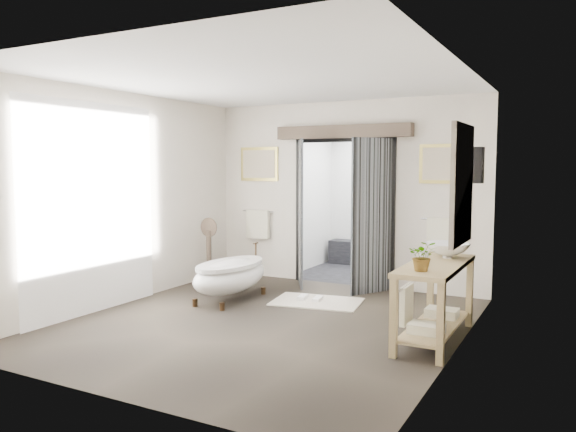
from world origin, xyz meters
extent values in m
plane|color=#423A2E|center=(0.00, 0.00, 0.00)|extent=(5.00, 5.00, 0.00)
cube|color=beige|center=(0.00, -2.50, 1.45)|extent=(4.50, 0.02, 2.90)
cube|color=beige|center=(-2.25, 0.00, 1.45)|extent=(0.02, 5.00, 2.90)
cube|color=beige|center=(2.25, 0.00, 1.45)|extent=(0.02, 5.00, 2.90)
cube|color=beige|center=(-1.52, 2.50, 1.45)|extent=(1.45, 0.02, 2.90)
cube|color=beige|center=(1.52, 2.50, 1.45)|extent=(1.45, 0.02, 2.90)
cube|color=beige|center=(0.00, 2.50, 2.60)|extent=(1.60, 0.02, 0.60)
cube|color=white|center=(0.00, 0.00, 2.90)|extent=(4.50, 5.00, 0.02)
cube|color=white|center=(-2.20, -0.60, 1.35)|extent=(0.02, 2.20, 2.70)
cube|color=gray|center=(2.23, 0.27, 1.70)|extent=(0.05, 0.95, 1.25)
cube|color=silver|center=(2.19, 0.27, 1.70)|extent=(0.01, 0.80, 1.10)
cube|color=black|center=(2.13, 1.55, 1.90)|extent=(0.20, 0.20, 0.45)
sphere|color=#FFCC8C|center=(2.13, 1.55, 1.90)|extent=(0.10, 0.10, 0.10)
cube|color=black|center=(0.00, 3.50, 0.01)|extent=(2.20, 2.00, 0.01)
cube|color=white|center=(0.00, 3.50, 2.50)|extent=(2.20, 2.00, 0.02)
cube|color=white|center=(0.00, 4.50, 1.25)|extent=(2.20, 0.02, 2.50)
cube|color=white|center=(-1.10, 3.50, 1.25)|extent=(0.02, 2.00, 2.50)
cube|color=white|center=(1.10, 3.50, 1.25)|extent=(0.02, 2.00, 2.50)
cube|color=black|center=(0.00, 4.32, 0.23)|extent=(2.00, 0.35, 0.45)
cylinder|color=silver|center=(-0.40, 4.47, 1.60)|extent=(0.40, 0.03, 0.40)
cylinder|color=silver|center=(0.40, 4.47, 1.60)|extent=(0.40, 0.03, 0.40)
cube|color=black|center=(-0.80, 2.50, 1.15)|extent=(0.07, 0.10, 2.30)
cube|color=black|center=(0.80, 2.50, 1.15)|extent=(0.07, 0.10, 2.30)
cube|color=black|center=(0.00, 2.50, 2.30)|extent=(1.67, 0.10, 0.07)
cube|color=black|center=(-0.60, 2.15, 1.15)|extent=(0.43, 0.71, 2.30)
cube|color=black|center=(0.60, 2.15, 1.15)|extent=(0.43, 0.71, 2.30)
cube|color=#4E3F33|center=(0.00, 2.40, 2.42)|extent=(2.20, 0.20, 0.20)
cube|color=tan|center=(-1.55, 2.48, 1.92)|extent=(0.72, 0.03, 0.57)
cube|color=beige|center=(-1.55, 2.46, 1.92)|extent=(0.62, 0.01, 0.47)
cube|color=tan|center=(1.55, 2.48, 1.92)|extent=(0.72, 0.03, 0.57)
cube|color=beige|center=(1.55, 2.46, 1.92)|extent=(0.62, 0.01, 0.47)
cylinder|color=silver|center=(-1.55, 2.44, 1.12)|extent=(0.60, 0.02, 0.02)
cube|color=beige|center=(-1.55, 2.42, 0.90)|extent=(0.42, 0.08, 0.48)
cylinder|color=silver|center=(1.55, 2.44, 1.12)|extent=(0.60, 0.02, 0.02)
cube|color=beige|center=(1.55, 2.42, 0.90)|extent=(0.42, 0.08, 0.48)
cylinder|color=#3C2817|center=(-1.23, 0.23, 0.05)|extent=(0.07, 0.07, 0.11)
cylinder|color=#3C2817|center=(-0.78, 0.23, 0.05)|extent=(0.07, 0.07, 0.11)
cylinder|color=#3C2817|center=(-1.23, 1.30, 0.05)|extent=(0.07, 0.07, 0.11)
cylinder|color=#3C2817|center=(-0.78, 1.30, 0.05)|extent=(0.07, 0.07, 0.11)
ellipsoid|color=white|center=(-1.01, 0.77, 0.35)|extent=(0.67, 1.51, 0.48)
cylinder|color=#3C2817|center=(-1.01, 1.46, 0.64)|extent=(0.03, 0.03, 0.19)
cube|color=tan|center=(1.75, -0.47, 0.42)|extent=(0.07, 0.07, 0.85)
cube|color=tan|center=(2.21, -0.47, 0.42)|extent=(0.07, 0.07, 0.85)
cube|color=tan|center=(1.75, 1.01, 0.42)|extent=(0.07, 0.07, 0.85)
cube|color=tan|center=(2.21, 1.01, 0.42)|extent=(0.07, 0.07, 0.85)
cube|color=tan|center=(1.98, 0.27, 0.82)|extent=(0.55, 1.60, 0.05)
cube|color=tan|center=(1.98, 0.27, 0.16)|extent=(0.45, 1.50, 0.03)
cylinder|color=silver|center=(1.71, 0.27, 0.60)|extent=(0.02, 1.40, 0.02)
cube|color=beige|center=(1.71, 0.12, 0.40)|extent=(0.06, 0.34, 0.42)
cube|color=beige|center=(1.98, -0.08, 0.23)|extent=(0.35, 0.25, 0.10)
cube|color=beige|center=(1.98, 0.62, 0.23)|extent=(0.35, 0.25, 0.10)
cube|color=#4E3F33|center=(-1.96, 1.57, 0.04)|extent=(0.20, 0.20, 0.07)
cylinder|color=#4E3F33|center=(-1.96, 1.57, 0.46)|extent=(0.08, 0.08, 0.79)
cylinder|color=silver|center=(-1.96, 1.59, 0.91)|extent=(0.28, 0.02, 0.28)
cylinder|color=#4E3F33|center=(-1.96, 1.57, 0.91)|extent=(0.31, 0.01, 0.31)
cube|color=beige|center=(0.12, 1.23, 0.01)|extent=(1.31, 0.98, 0.01)
cube|color=white|center=(-0.11, 1.26, 0.04)|extent=(0.14, 0.26, 0.05)
cube|color=white|center=(0.12, 1.26, 0.04)|extent=(0.14, 0.26, 0.05)
imported|color=white|center=(2.01, 0.68, 0.94)|extent=(0.56, 0.56, 0.17)
imported|color=gray|center=(1.96, -0.25, 1.00)|extent=(0.34, 0.31, 0.31)
imported|color=gray|center=(1.86, 0.23, 0.94)|extent=(0.11, 0.11, 0.19)
imported|color=gray|center=(1.95, 0.94, 0.93)|extent=(0.15, 0.15, 0.17)
camera|label=1|loc=(3.36, -5.73, 1.90)|focal=35.00mm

